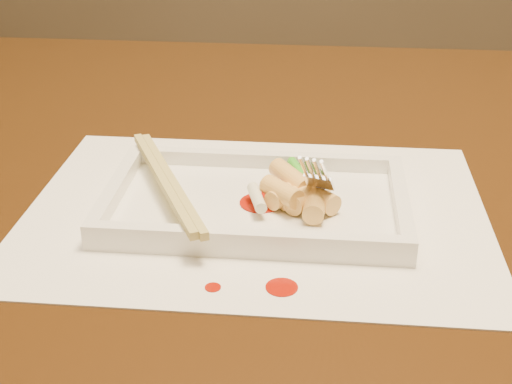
# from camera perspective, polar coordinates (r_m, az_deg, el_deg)

# --- Properties ---
(table) EXTENTS (1.40, 0.90, 0.75)m
(table) POSITION_cam_1_polar(r_m,az_deg,el_deg) (0.76, -4.43, -4.97)
(table) COLOR black
(table) RESTS_ON ground
(placemat) EXTENTS (0.40, 0.30, 0.00)m
(placemat) POSITION_cam_1_polar(r_m,az_deg,el_deg) (0.62, 0.00, -1.53)
(placemat) COLOR white
(placemat) RESTS_ON table
(sauce_splatter_a) EXTENTS (0.02, 0.02, 0.00)m
(sauce_splatter_a) POSITION_cam_1_polar(r_m,az_deg,el_deg) (0.52, 2.07, -7.62)
(sauce_splatter_a) COLOR #9D1204
(sauce_splatter_a) RESTS_ON placemat
(sauce_splatter_b) EXTENTS (0.01, 0.01, 0.00)m
(sauce_splatter_b) POSITION_cam_1_polar(r_m,az_deg,el_deg) (0.52, -3.47, -7.62)
(sauce_splatter_b) COLOR #9D1204
(sauce_splatter_b) RESTS_ON placemat
(plate_base) EXTENTS (0.26, 0.16, 0.01)m
(plate_base) POSITION_cam_1_polar(r_m,az_deg,el_deg) (0.62, 0.00, -1.15)
(plate_base) COLOR white
(plate_base) RESTS_ON placemat
(plate_rim_far) EXTENTS (0.26, 0.01, 0.01)m
(plate_rim_far) POSITION_cam_1_polar(r_m,az_deg,el_deg) (0.68, 0.60, 2.61)
(plate_rim_far) COLOR white
(plate_rim_far) RESTS_ON plate_base
(plate_rim_near) EXTENTS (0.26, 0.01, 0.01)m
(plate_rim_near) POSITION_cam_1_polar(r_m,az_deg,el_deg) (0.55, -0.74, -3.78)
(plate_rim_near) COLOR white
(plate_rim_near) RESTS_ON plate_base
(plate_rim_left) EXTENTS (0.01, 0.14, 0.01)m
(plate_rim_left) POSITION_cam_1_polar(r_m,az_deg,el_deg) (0.64, -11.13, 0.25)
(plate_rim_left) COLOR white
(plate_rim_left) RESTS_ON plate_base
(plate_rim_right) EXTENTS (0.01, 0.14, 0.01)m
(plate_rim_right) POSITION_cam_1_polar(r_m,az_deg,el_deg) (0.62, 11.51, -0.75)
(plate_rim_right) COLOR white
(plate_rim_right) RESTS_ON plate_base
(veg_piece) EXTENTS (0.05, 0.04, 0.01)m
(veg_piece) POSITION_cam_1_polar(r_m,az_deg,el_deg) (0.65, 3.41, 1.28)
(veg_piece) COLOR black
(veg_piece) RESTS_ON plate_base
(scallion_white) EXTENTS (0.02, 0.04, 0.01)m
(scallion_white) POSITION_cam_1_polar(r_m,az_deg,el_deg) (0.60, 0.06, -0.45)
(scallion_white) COLOR #EAEACC
(scallion_white) RESTS_ON plate_base
(scallion_green) EXTENTS (0.04, 0.08, 0.01)m
(scallion_green) POSITION_cam_1_polar(r_m,az_deg,el_deg) (0.63, 3.98, 0.90)
(scallion_green) COLOR green
(scallion_green) RESTS_ON plate_base
(chopstick_a) EXTENTS (0.10, 0.19, 0.01)m
(chopstick_a) POSITION_cam_1_polar(r_m,az_deg,el_deg) (0.62, -7.52, 0.94)
(chopstick_a) COLOR tan
(chopstick_a) RESTS_ON plate_rim_near
(chopstick_b) EXTENTS (0.10, 0.19, 0.01)m
(chopstick_b) POSITION_cam_1_polar(r_m,az_deg,el_deg) (0.62, -6.80, 0.91)
(chopstick_b) COLOR tan
(chopstick_b) RESTS_ON plate_rim_near
(fork) EXTENTS (0.09, 0.10, 0.14)m
(fork) POSITION_cam_1_polar(r_m,az_deg,el_deg) (0.60, 6.84, 5.90)
(fork) COLOR silver
(fork) RESTS_ON plate_base
(sauce_blob_0) EXTENTS (0.04, 0.04, 0.00)m
(sauce_blob_0) POSITION_cam_1_polar(r_m,az_deg,el_deg) (0.62, 0.38, -0.86)
(sauce_blob_0) COLOR #9D1204
(sauce_blob_0) RESTS_ON plate_base
(rice_cake_0) EXTENTS (0.04, 0.04, 0.02)m
(rice_cake_0) POSITION_cam_1_polar(r_m,az_deg,el_deg) (0.61, 3.67, -0.22)
(rice_cake_0) COLOR #FBD675
(rice_cake_0) RESTS_ON plate_base
(rice_cake_1) EXTENTS (0.04, 0.04, 0.02)m
(rice_cake_1) POSITION_cam_1_polar(r_m,az_deg,el_deg) (0.61, 4.90, -0.38)
(rice_cake_1) COLOR #FBD675
(rice_cake_1) RESTS_ON plate_base
(rice_cake_2) EXTENTS (0.04, 0.04, 0.02)m
(rice_cake_2) POSITION_cam_1_polar(r_m,az_deg,el_deg) (0.60, 2.08, 0.01)
(rice_cake_2) COLOR #FBD675
(rice_cake_2) RESTS_ON plate_base
(rice_cake_3) EXTENTS (0.04, 0.05, 0.02)m
(rice_cake_3) POSITION_cam_1_polar(r_m,az_deg,el_deg) (0.61, 4.13, -0.23)
(rice_cake_3) COLOR #FBD675
(rice_cake_3) RESTS_ON plate_base
(rice_cake_4) EXTENTS (0.02, 0.05, 0.02)m
(rice_cake_4) POSITION_cam_1_polar(r_m,az_deg,el_deg) (0.60, 4.80, -0.73)
(rice_cake_4) COLOR #FBD675
(rice_cake_4) RESTS_ON plate_base
(rice_cake_5) EXTENTS (0.04, 0.05, 0.02)m
(rice_cake_5) POSITION_cam_1_polar(r_m,az_deg,el_deg) (0.63, 2.83, 1.14)
(rice_cake_5) COLOR #FBD675
(rice_cake_5) RESTS_ON plate_base
(rice_cake_6) EXTENTS (0.04, 0.05, 0.02)m
(rice_cake_6) POSITION_cam_1_polar(r_m,az_deg,el_deg) (0.62, 2.76, 0.06)
(rice_cake_6) COLOR #FBD675
(rice_cake_6) RESTS_ON plate_base
(rice_cake_7) EXTENTS (0.02, 0.05, 0.02)m
(rice_cake_7) POSITION_cam_1_polar(r_m,az_deg,el_deg) (0.61, 4.72, -0.23)
(rice_cake_7) COLOR #FBD675
(rice_cake_7) RESTS_ON plate_base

